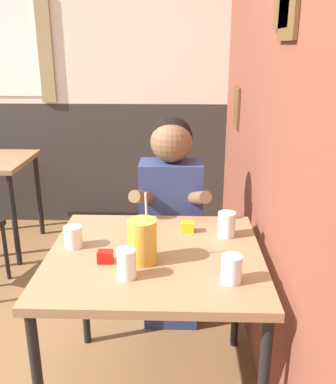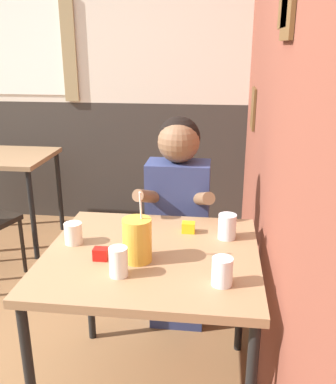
{
  "view_description": "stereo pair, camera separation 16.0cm",
  "coord_description": "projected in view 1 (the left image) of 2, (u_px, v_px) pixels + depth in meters",
  "views": [
    {
      "loc": [
        0.9,
        -1.35,
        1.58
      ],
      "look_at": [
        0.85,
        0.43,
        0.97
      ],
      "focal_mm": 40.0,
      "sensor_mm": 36.0,
      "label": 1
    },
    {
      "loc": [
        1.06,
        -1.34,
        1.58
      ],
      "look_at": [
        0.85,
        0.43,
        0.97
      ],
      "focal_mm": 40.0,
      "sensor_mm": 36.0,
      "label": 2
    }
  ],
  "objects": [
    {
      "name": "glass_center",
      "position": [
        127.0,
        264.0,
        1.59
      ],
      "size": [
        0.07,
        0.07,
        0.11
      ],
      "color": "silver",
      "rests_on": "main_table"
    },
    {
      "name": "glass_near_pitcher",
      "position": [
        232.0,
        269.0,
        1.56
      ],
      "size": [
        0.08,
        0.08,
        0.11
      ],
      "color": "silver",
      "rests_on": "main_table"
    },
    {
      "name": "condiment_ketchup",
      "position": [
        105.0,
        257.0,
        1.71
      ],
      "size": [
        0.06,
        0.04,
        0.05
      ],
      "color": "#B7140F",
      "rests_on": "main_table"
    },
    {
      "name": "glass_by_brick",
      "position": [
        227.0,
        224.0,
        1.94
      ],
      "size": [
        0.08,
        0.08,
        0.11
      ],
      "color": "silver",
      "rests_on": "main_table"
    },
    {
      "name": "main_table",
      "position": [
        155.0,
        268.0,
        1.82
      ],
      "size": [
        0.9,
        0.83,
        0.75
      ],
      "color": "#93704C",
      "rests_on": "ground_plane"
    },
    {
      "name": "back_wall",
      "position": [
        74.0,
        73.0,
        3.65
      ],
      "size": [
        5.59,
        0.09,
        2.7
      ],
      "color": "beige",
      "rests_on": "ground_plane"
    },
    {
      "name": "glass_far_side",
      "position": [
        73.0,
        237.0,
        1.84
      ],
      "size": [
        0.08,
        0.08,
        0.09
      ],
      "color": "silver",
      "rests_on": "main_table"
    },
    {
      "name": "brick_wall_right",
      "position": [
        255.0,
        87.0,
        2.46
      ],
      "size": [
        0.08,
        4.38,
        2.7
      ],
      "color": "brown",
      "rests_on": "ground_plane"
    },
    {
      "name": "cocktail_pitcher",
      "position": [
        142.0,
        241.0,
        1.7
      ],
      "size": [
        0.12,
        0.12,
        0.3
      ],
      "color": "gold",
      "rests_on": "main_table"
    },
    {
      "name": "person_seated",
      "position": [
        171.0,
        218.0,
        2.38
      ],
      "size": [
        0.42,
        0.42,
        1.23
      ],
      "color": "navy",
      "rests_on": "ground_plane"
    },
    {
      "name": "condiment_mustard",
      "position": [
        187.0,
        227.0,
        1.99
      ],
      "size": [
        0.06,
        0.04,
        0.05
      ],
      "color": "yellow",
      "rests_on": "main_table"
    }
  ]
}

